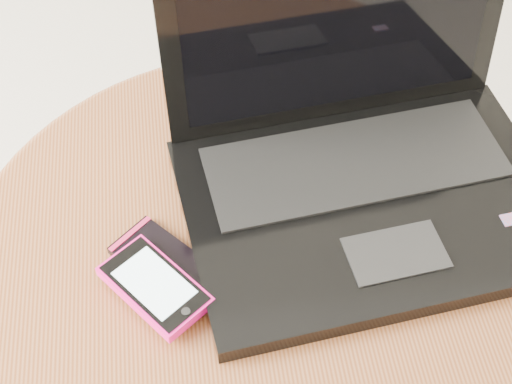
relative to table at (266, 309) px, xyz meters
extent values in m
cylinder|color=#572F14|center=(0.00, 0.00, -0.14)|extent=(0.10, 0.10, 0.44)
cylinder|color=brown|center=(0.00, 0.00, 0.09)|extent=(0.60, 0.60, 0.03)
torus|color=brown|center=(0.00, 0.00, 0.09)|extent=(0.64, 0.64, 0.03)
cube|color=black|center=(0.11, 0.04, 0.12)|extent=(0.41, 0.31, 0.02)
cube|color=black|center=(0.11, 0.09, 0.13)|extent=(0.33, 0.15, 0.00)
cube|color=black|center=(0.12, -0.03, 0.13)|extent=(0.10, 0.07, 0.00)
cube|color=red|center=(0.25, -0.01, 0.13)|extent=(0.02, 0.02, 0.00)
cube|color=black|center=(0.10, 0.18, 0.24)|extent=(0.37, 0.08, 0.23)
cube|color=black|center=(0.10, 0.18, 0.24)|extent=(0.33, 0.06, 0.19)
cube|color=black|center=(-0.10, 0.00, 0.11)|extent=(0.11, 0.11, 0.01)
cube|color=#C52050|center=(-0.13, 0.03, 0.12)|extent=(0.04, 0.04, 0.00)
cube|color=#FD1388|center=(-0.11, -0.03, 0.12)|extent=(0.11, 0.12, 0.01)
cube|color=black|center=(-0.11, -0.03, 0.13)|extent=(0.10, 0.11, 0.00)
cube|color=#C5E9F1|center=(-0.11, -0.03, 0.13)|extent=(0.08, 0.09, 0.00)
cylinder|color=black|center=(-0.08, -0.07, 0.13)|extent=(0.01, 0.01, 0.00)
camera|label=1|loc=(-0.07, -0.44, 0.73)|focal=53.63mm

